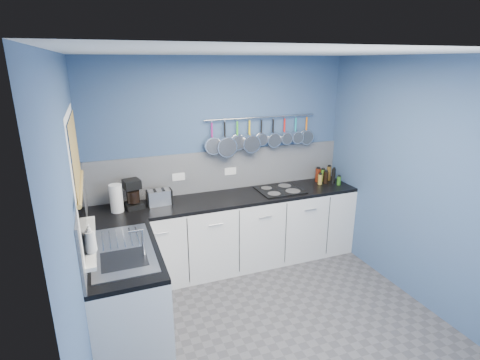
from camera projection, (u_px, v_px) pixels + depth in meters
floor at (272, 324)px, 3.65m from camera, size 3.20×3.00×0.02m
ceiling at (281, 51)px, 2.88m from camera, size 3.20×3.00×0.02m
wall_back at (222, 162)px, 4.61m from camera, size 3.20×0.02×2.50m
wall_front at (407, 304)px, 1.92m from camera, size 3.20×0.02×2.50m
wall_left at (77, 233)px, 2.71m from camera, size 0.02×3.00×2.50m
wall_right at (418, 183)px, 3.81m from camera, size 0.02×3.00×2.50m
backsplash_back at (222, 170)px, 4.62m from camera, size 3.20×0.02×0.50m
backsplash_left at (83, 215)px, 3.28m from camera, size 0.02×1.80×0.50m
cabinet_run_back at (231, 233)px, 4.58m from camera, size 3.20×0.60×0.86m
worktop_back at (230, 198)px, 4.44m from camera, size 3.20×0.60×0.04m
cabinet_run_left at (127, 297)px, 3.34m from camera, size 0.60×1.20×0.86m
worktop_left at (123, 252)px, 3.20m from camera, size 0.60×1.20×0.04m
window_frame at (77, 181)px, 2.90m from camera, size 0.01×1.00×1.10m
window_glass at (78, 181)px, 2.90m from camera, size 0.01×0.90×1.00m
bamboo_blind at (75, 153)px, 2.84m from camera, size 0.01×0.90×0.55m
window_sill at (89, 241)px, 3.07m from camera, size 0.10×0.98×0.03m
sink_unit at (122, 250)px, 3.19m from camera, size 0.50×0.95×0.01m
mixer_tap at (143, 242)px, 3.05m from camera, size 0.12×0.08×0.26m
socket_left at (179, 177)px, 4.42m from camera, size 0.15×0.01×0.09m
socket_right at (230, 171)px, 4.65m from camera, size 0.15×0.01×0.09m
pot_rail at (261, 117)px, 4.56m from camera, size 1.45×0.02×0.02m
soap_bottle_a at (90, 238)px, 2.81m from camera, size 0.11×0.11×0.24m
soap_bottle_b at (90, 238)px, 2.89m from camera, size 0.08×0.08×0.17m
paper_towel at (116, 198)px, 3.96m from camera, size 0.15×0.15×0.30m
coffee_maker at (133, 194)px, 4.06m from camera, size 0.22×0.23×0.32m
toaster at (159, 197)px, 4.18m from camera, size 0.27×0.17×0.17m
canister at (164, 196)px, 4.27m from camera, size 0.11×0.11×0.14m
hob at (280, 190)px, 4.66m from camera, size 0.53×0.47×0.01m
pan_0 at (212, 137)px, 4.40m from camera, size 0.21×0.08×0.40m
pan_1 at (225, 138)px, 4.46m from camera, size 0.25×0.12×0.44m
pan_2 at (237, 134)px, 4.50m from camera, size 0.18×0.07×0.37m
pan_3 at (250, 135)px, 4.56m from camera, size 0.23×0.11×0.42m
pan_4 at (262, 132)px, 4.61m from camera, size 0.16×0.06×0.35m
pan_5 at (273, 132)px, 4.67m from camera, size 0.19×0.08×0.38m
pan_6 at (285, 130)px, 4.72m from camera, size 0.16×0.11×0.35m
pan_7 at (296, 129)px, 4.77m from camera, size 0.16×0.10×0.35m
pan_8 at (306, 130)px, 4.83m from camera, size 0.19×0.06×0.38m
condiment_0 at (329, 173)px, 5.02m from camera, size 0.06×0.06×0.19m
condiment_1 at (323, 175)px, 4.99m from camera, size 0.06×0.06×0.16m
condiment_2 at (318, 175)px, 4.97m from camera, size 0.07×0.07×0.18m
condiment_3 at (333, 176)px, 4.91m from camera, size 0.05×0.05×0.19m
condiment_4 at (326, 178)px, 4.90m from camera, size 0.07×0.07×0.16m
condiment_5 at (320, 179)px, 4.88m from camera, size 0.06×0.06×0.13m
condiment_6 at (339, 181)px, 4.85m from camera, size 0.05×0.05×0.11m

